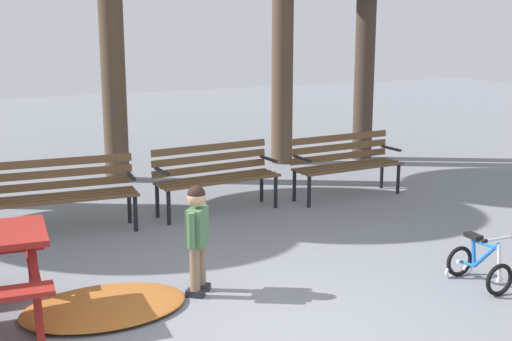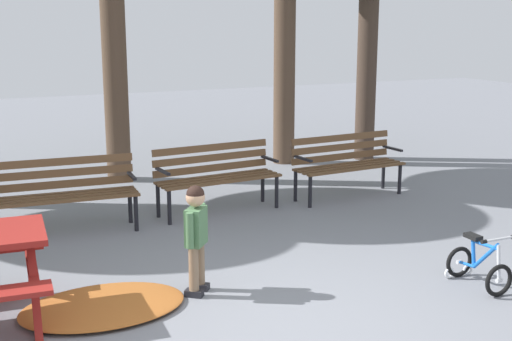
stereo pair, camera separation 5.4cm
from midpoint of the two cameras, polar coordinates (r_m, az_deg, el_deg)
name	(u,v)px [view 2 (the right image)]	position (r m, az deg, el deg)	size (l,w,h in m)	color
ground	(275,331)	(5.52, 1.89, -13.28)	(36.00, 36.00, 0.00)	slate
park_bench_left	(65,189)	(8.07, -15.47, -1.51)	(1.63, 0.57, 0.85)	brown
park_bench_right	(216,172)	(8.65, -3.20, -0.14)	(1.63, 0.58, 0.85)	brown
park_bench_far_right	(346,160)	(9.45, 7.71, 0.85)	(1.62, 0.55, 0.85)	brown
child_standing	(196,231)	(6.04, -4.78, -5.09)	(0.28, 0.31, 1.00)	#7F664C
kids_bicycle	(478,265)	(6.63, 18.33, -7.55)	(0.39, 0.57, 0.54)	black
leaf_pile	(103,306)	(6.01, -12.40, -10.99)	(1.39, 0.98, 0.07)	#9E5623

